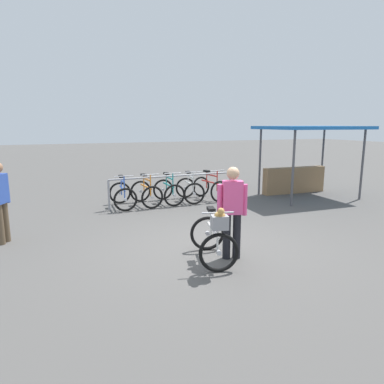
# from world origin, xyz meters

# --- Properties ---
(ground_plane) EXTENTS (80.00, 80.00, 0.00)m
(ground_plane) POSITION_xyz_m (0.00, 0.00, 0.00)
(ground_plane) COLOR #514F4C
(bike_rack_rail) EXTENTS (3.91, 0.14, 0.88)m
(bike_rack_rail) POSITION_xyz_m (0.65, 3.78, 0.68)
(bike_rack_rail) COLOR #99999E
(bike_rack_rail) RESTS_ON ground
(racked_bike_blue) EXTENTS (0.71, 1.14, 0.97)m
(racked_bike_blue) POSITION_xyz_m (-0.86, 3.93, 0.37)
(racked_bike_blue) COLOR black
(racked_bike_blue) RESTS_ON ground
(racked_bike_orange) EXTENTS (0.74, 1.14, 0.97)m
(racked_bike_orange) POSITION_xyz_m (-0.16, 3.95, 0.37)
(racked_bike_orange) COLOR black
(racked_bike_orange) RESTS_ON ground
(racked_bike_teal) EXTENTS (0.68, 1.12, 0.98)m
(racked_bike_teal) POSITION_xyz_m (0.54, 3.96, 0.37)
(racked_bike_teal) COLOR black
(racked_bike_teal) RESTS_ON ground
(racked_bike_white) EXTENTS (0.78, 1.15, 0.97)m
(racked_bike_white) POSITION_xyz_m (1.24, 3.97, 0.37)
(racked_bike_white) COLOR black
(racked_bike_white) RESTS_ON ground
(racked_bike_red) EXTENTS (0.83, 1.21, 0.98)m
(racked_bike_red) POSITION_xyz_m (1.94, 3.99, 0.37)
(racked_bike_red) COLOR black
(racked_bike_red) RESTS_ON ground
(featured_bicycle) EXTENTS (0.91, 1.25, 1.09)m
(featured_bicycle) POSITION_xyz_m (-0.25, -0.76, 0.49)
(featured_bicycle) COLOR black
(featured_bicycle) RESTS_ON ground
(person_with_featured_bike) EXTENTS (0.51, 0.30, 1.64)m
(person_with_featured_bike) POSITION_xyz_m (0.13, -0.68, 0.91)
(person_with_featured_bike) COLOR black
(person_with_featured_bike) RESTS_ON ground
(market_stall) EXTENTS (3.18, 2.41, 2.30)m
(market_stall) POSITION_xyz_m (5.08, 3.39, 1.39)
(market_stall) COLOR #4C4C51
(market_stall) RESTS_ON ground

